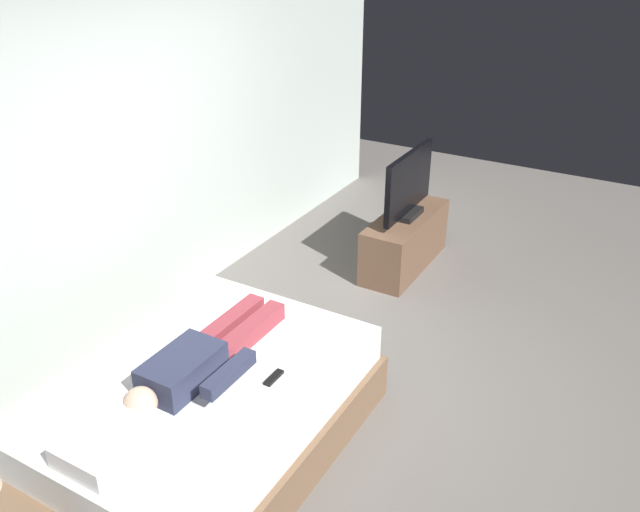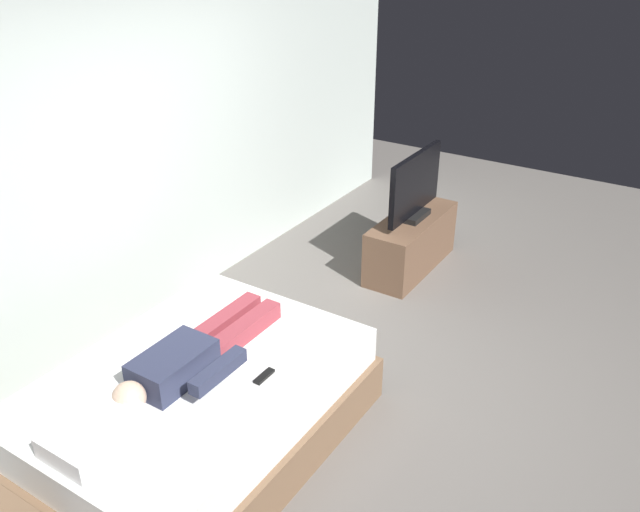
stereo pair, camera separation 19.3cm
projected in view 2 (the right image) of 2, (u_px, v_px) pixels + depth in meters
The scene contains 8 objects.
ground_plane at pixel (359, 392), 4.45m from camera, with size 10.00×10.00×0.00m, color slate.
back_wall at pixel (171, 131), 5.02m from camera, with size 6.40×0.10×2.80m, color silver.
bed at pixel (196, 409), 3.91m from camera, with size 2.00×1.45×0.54m.
pillow at pixel (97, 433), 3.25m from camera, with size 0.48×0.34×0.12m, color white.
person at pixel (191, 356), 3.78m from camera, with size 1.26×0.46×0.18m.
remote at pixel (264, 376), 3.73m from camera, with size 0.15×0.04×0.02m, color black.
tv_stand at pixel (411, 243), 5.90m from camera, with size 1.10×0.40×0.50m, color brown.
tv at pixel (415, 187), 5.66m from camera, with size 0.88×0.20×0.59m.
Camera 2 is at (-3.10, -1.68, 2.88)m, focal length 36.91 mm.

